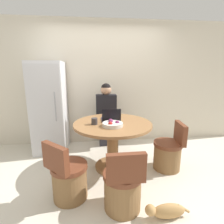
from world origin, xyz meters
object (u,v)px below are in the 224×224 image
dining_table (113,136)px  cat (166,211)px  refrigerator (50,108)px  chair_right_side (168,153)px  laptop (111,118)px  person_seated (106,113)px  chair_near_left_corner (69,179)px  fruit_bowl (113,124)px  chair_near_camera (123,188)px

dining_table → cat: 1.27m
refrigerator → chair_right_side: size_ratio=2.24×
laptop → person_seated: bearing=-87.8°
chair_near_left_corner → fruit_bowl: (0.60, 0.48, 0.54)m
refrigerator → person_seated: size_ratio=1.30×
person_seated → cat: (0.50, -1.93, -0.64)m
chair_right_side → person_seated: (-0.94, 0.96, 0.47)m
chair_near_camera → chair_near_left_corner: size_ratio=1.00×
fruit_bowl → cat: size_ratio=0.60×
cat → chair_near_left_corner: bearing=-21.7°
person_seated → cat: size_ratio=2.65×
chair_right_side → laptop: size_ratio=2.58×
chair_near_left_corner → person_seated: (0.58, 1.49, 0.47)m
chair_near_camera → cat: chair_near_camera is taller
cat → laptop: bearing=-68.5°
chair_right_side → fruit_bowl: fruit_bowl is taller
refrigerator → person_seated: refrigerator is taller
chair_near_left_corner → cat: size_ratio=1.54×
dining_table → chair_right_side: bearing=-7.9°
refrigerator → fruit_bowl: bearing=-41.4°
person_seated → laptop: person_seated is taller
refrigerator → cat: size_ratio=3.45×
person_seated → laptop: 0.72m
chair_near_left_corner → laptop: laptop is taller
person_seated → fruit_bowl: 1.02m
chair_right_side → person_seated: size_ratio=0.58×
chair_near_left_corner → dining_table: bearing=-90.0°
chair_near_camera → fruit_bowl: fruit_bowl is taller
laptop → fruit_bowl: 0.30m
chair_near_camera → fruit_bowl: size_ratio=2.57×
dining_table → fruit_bowl: bearing=-96.8°
refrigerator → person_seated: 1.11m
refrigerator → cat: bearing=-49.9°
dining_table → laptop: bearing=96.9°
person_seated → fruit_bowl: bearing=91.2°
chair_near_left_corner → chair_near_camera: bearing=-157.8°
chair_near_camera → laptop: bearing=-89.3°
dining_table → person_seated: 0.86m
laptop → fruit_bowl: bearing=88.9°
chair_near_left_corner → cat: 1.18m
refrigerator → chair_right_side: bearing=-24.6°
chair_near_left_corner → fruit_bowl: size_ratio=2.57×
chair_near_left_corner → person_seated: size_ratio=0.58×
chair_right_side → cat: chair_right_side is taller
chair_right_side → cat: bearing=-16.4°
chair_near_camera → laptop: size_ratio=2.58×
person_seated → cat: bearing=104.6°
chair_near_camera → person_seated: 1.81m
chair_right_side → chair_near_camera: 1.18m
dining_table → chair_near_camera: size_ratio=1.58×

